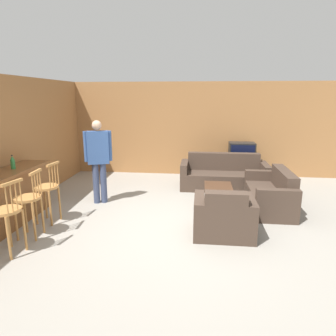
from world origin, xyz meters
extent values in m
plane|color=gray|center=(0.00, 0.00, 0.00)|extent=(24.00, 24.00, 0.00)
cube|color=#9E6B3D|center=(0.00, 3.71, 1.30)|extent=(9.40, 0.08, 2.60)
cube|color=#9E6B3D|center=(-3.20, 1.36, 1.30)|extent=(0.08, 8.71, 2.60)
cylinder|color=#B77F42|center=(-2.25, -1.12, 0.66)|extent=(0.49, 0.49, 0.04)
cylinder|color=#B77F42|center=(-2.36, -0.95, 0.32)|extent=(0.04, 0.04, 0.64)
cylinder|color=#B77F42|center=(-2.08, -1.01, 0.32)|extent=(0.04, 0.04, 0.64)
cylinder|color=#B77F42|center=(-2.15, -1.29, 0.32)|extent=(0.04, 0.04, 0.64)
cylinder|color=#B77F42|center=(-2.06, -1.04, 0.87)|extent=(0.02, 0.02, 0.38)
cylinder|color=#B77F42|center=(-2.08, -1.12, 0.87)|extent=(0.02, 0.02, 0.38)
cylinder|color=#B77F42|center=(-2.09, -1.20, 0.87)|extent=(0.02, 0.02, 0.38)
cylinder|color=#B77F42|center=(-2.11, -1.28, 0.87)|extent=(0.02, 0.02, 0.38)
cube|color=#B77F42|center=(-2.08, -1.16, 1.08)|extent=(0.11, 0.35, 0.04)
cylinder|color=#B77F42|center=(-2.25, -0.59, 0.66)|extent=(0.43, 0.43, 0.04)
cylinder|color=#B77F42|center=(-2.41, -0.45, 0.32)|extent=(0.04, 0.04, 0.64)
cylinder|color=#B77F42|center=(-2.39, -0.74, 0.32)|extent=(0.04, 0.04, 0.64)
cylinder|color=#B77F42|center=(-2.12, -0.44, 0.32)|extent=(0.04, 0.04, 0.64)
cylinder|color=#B77F42|center=(-2.10, -0.72, 0.32)|extent=(0.04, 0.04, 0.64)
cylinder|color=#B77F42|center=(-2.09, -0.46, 0.87)|extent=(0.02, 0.02, 0.38)
cylinder|color=#B77F42|center=(-2.08, -0.54, 0.87)|extent=(0.02, 0.02, 0.38)
cylinder|color=#B77F42|center=(-2.08, -0.62, 0.87)|extent=(0.02, 0.02, 0.38)
cylinder|color=#B77F42|center=(-2.07, -0.70, 0.87)|extent=(0.02, 0.02, 0.38)
cube|color=#B77F42|center=(-2.08, -0.58, 1.08)|extent=(0.06, 0.35, 0.04)
cylinder|color=#B77F42|center=(-2.25, 0.00, 0.66)|extent=(0.45, 0.45, 0.04)
cylinder|color=#B77F42|center=(-2.38, 0.16, 0.32)|extent=(0.04, 0.04, 0.64)
cylinder|color=#B77F42|center=(-2.41, -0.13, 0.32)|extent=(0.04, 0.04, 0.64)
cylinder|color=#B77F42|center=(-2.10, 0.12, 0.32)|extent=(0.04, 0.04, 0.64)
cylinder|color=#B77F42|center=(-2.13, -0.16, 0.32)|extent=(0.04, 0.04, 0.64)
cylinder|color=#B77F42|center=(-2.07, 0.10, 0.87)|extent=(0.02, 0.02, 0.38)
cylinder|color=#B77F42|center=(-2.08, 0.02, 0.87)|extent=(0.02, 0.02, 0.38)
cylinder|color=#B77F42|center=(-2.09, -0.06, 0.87)|extent=(0.02, 0.02, 0.38)
cylinder|color=#B77F42|center=(-2.09, -0.14, 0.87)|extent=(0.02, 0.02, 0.38)
cube|color=#B77F42|center=(-2.08, -0.02, 1.08)|extent=(0.07, 0.35, 0.04)
cube|color=#423328|center=(1.01, 2.37, 0.20)|extent=(1.77, 0.82, 0.40)
cube|color=#423328|center=(1.01, 2.67, 0.62)|extent=(1.77, 0.22, 0.43)
cube|color=#423328|center=(0.05, 2.37, 0.32)|extent=(0.16, 0.82, 0.64)
cube|color=#423328|center=(1.97, 2.37, 0.32)|extent=(0.16, 0.82, 0.64)
cube|color=#423328|center=(0.83, -0.16, 0.20)|extent=(0.64, 0.78, 0.40)
cube|color=#423328|center=(0.83, -0.44, 0.61)|extent=(0.64, 0.22, 0.41)
cube|color=#423328|center=(1.23, -0.16, 0.31)|extent=(0.16, 0.78, 0.63)
cube|color=#423328|center=(0.43, -0.16, 0.31)|extent=(0.16, 0.78, 0.63)
cube|color=#423328|center=(1.81, 1.10, 0.20)|extent=(0.76, 1.22, 0.40)
cube|color=#423328|center=(2.07, 1.10, 0.60)|extent=(0.22, 1.22, 0.40)
cube|color=#423328|center=(1.81, 1.79, 0.31)|extent=(0.76, 0.16, 0.62)
cube|color=#423328|center=(1.81, 0.41, 0.31)|extent=(0.76, 0.16, 0.62)
cube|color=#472D1E|center=(0.81, 1.16, 0.38)|extent=(0.56, 0.91, 0.04)
cube|color=#472D1E|center=(0.57, 0.74, 0.18)|extent=(0.06, 0.06, 0.37)
cube|color=#472D1E|center=(1.05, 0.74, 0.18)|extent=(0.06, 0.06, 0.37)
cube|color=#472D1E|center=(0.57, 1.57, 0.18)|extent=(0.06, 0.06, 0.37)
cube|color=#472D1E|center=(1.05, 1.57, 0.18)|extent=(0.06, 0.06, 0.37)
cube|color=#2D2319|center=(1.53, 3.31, 0.26)|extent=(1.22, 0.50, 0.51)
cube|color=black|center=(1.53, 3.31, 0.76)|extent=(0.68, 0.44, 0.49)
cube|color=black|center=(1.53, 3.09, 0.76)|extent=(0.61, 0.01, 0.42)
cylinder|color=#2D7F3D|center=(-2.87, 0.07, 1.03)|extent=(0.08, 0.08, 0.16)
cone|color=#2D7F3D|center=(-2.87, 0.07, 1.15)|extent=(0.07, 0.07, 0.07)
cylinder|color=black|center=(-2.87, 0.07, 1.19)|extent=(0.03, 0.03, 0.02)
cylinder|color=#384260|center=(-1.59, 1.11, 0.43)|extent=(0.13, 0.13, 0.85)
cylinder|color=#384260|center=(-1.73, 1.06, 0.43)|extent=(0.13, 0.13, 0.85)
cube|color=#335189|center=(-1.66, 1.09, 1.19)|extent=(0.47, 0.31, 0.67)
cylinder|color=#335189|center=(-1.44, 1.16, 1.21)|extent=(0.09, 0.09, 0.62)
cylinder|color=#335189|center=(-1.89, 1.01, 1.21)|extent=(0.09, 0.09, 0.62)
sphere|color=tan|center=(-1.66, 1.09, 1.64)|extent=(0.19, 0.19, 0.19)
camera|label=1|loc=(0.42, -4.77, 2.21)|focal=32.00mm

